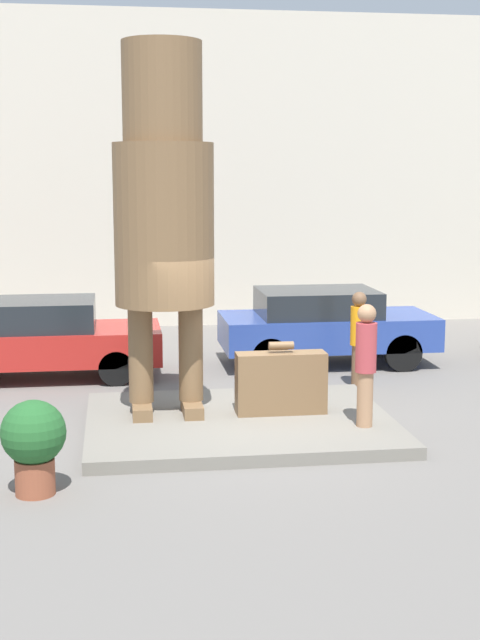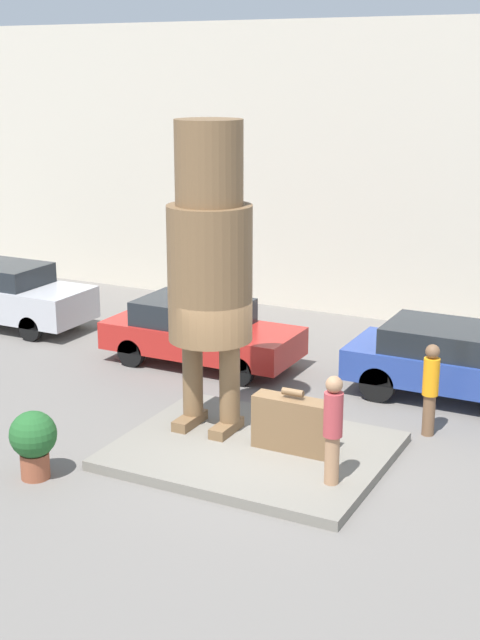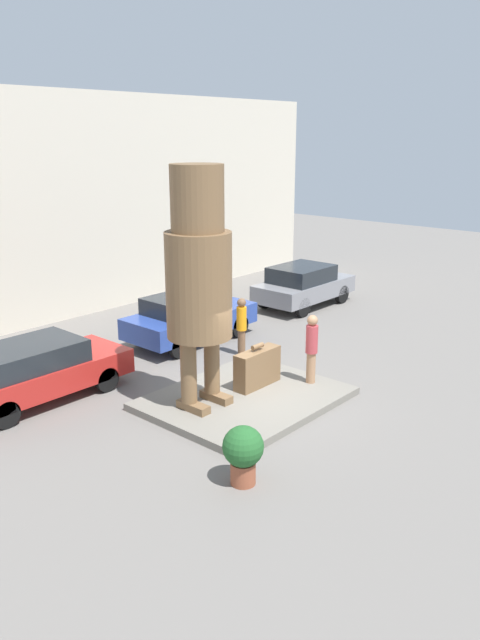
% 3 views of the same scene
% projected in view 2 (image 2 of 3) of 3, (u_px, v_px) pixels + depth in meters
% --- Properties ---
extents(ground_plane, '(60.00, 60.00, 0.00)m').
position_uv_depth(ground_plane, '(253.00, 456.00, 15.09)').
color(ground_plane, slate).
extents(pedestal, '(4.44, 3.57, 0.17)m').
position_uv_depth(pedestal, '(253.00, 451.00, 15.07)').
color(pedestal, slate).
rests_on(pedestal, ground_plane).
extents(building_backdrop, '(28.00, 0.60, 7.51)m').
position_uv_depth(building_backdrop, '(420.00, 175.00, 22.10)').
color(building_backdrop, beige).
rests_on(building_backdrop, ground_plane).
extents(statue_figure, '(1.45, 1.45, 5.36)m').
position_uv_depth(statue_figure, '(210.00, 254.00, 15.01)').
color(statue_figure, brown).
rests_on(statue_figure, pedestal).
extents(giant_suitcase, '(1.34, 0.40, 1.08)m').
position_uv_depth(giant_suitcase, '(292.00, 424.00, 14.78)').
color(giant_suitcase, brown).
rests_on(giant_suitcase, pedestal).
extents(tourist, '(0.30, 0.30, 1.74)m').
position_uv_depth(tourist, '(333.00, 425.00, 13.45)').
color(tourist, '#A87A56').
rests_on(tourist, pedestal).
extents(parked_car_silver, '(4.54, 1.74, 1.59)m').
position_uv_depth(parked_car_silver, '(4.00, 293.00, 22.49)').
color(parked_car_silver, '#B7B7BC').
rests_on(parked_car_silver, ground_plane).
extents(parked_car_red, '(4.30, 1.78, 1.44)m').
position_uv_depth(parked_car_red, '(200.00, 331.00, 19.52)').
color(parked_car_red, '#B2231E').
rests_on(parked_car_red, ground_plane).
extents(parked_car_blue, '(4.11, 1.84, 1.48)m').
position_uv_depth(parked_car_blue, '(451.00, 360.00, 17.50)').
color(parked_car_blue, '#284293').
rests_on(parked_car_blue, ground_plane).
extents(planter_pot, '(0.76, 0.76, 1.13)m').
position_uv_depth(planter_pot, '(33.00, 440.00, 14.11)').
color(planter_pot, brown).
rests_on(planter_pot, ground_plane).
extents(worker_hivis, '(0.29, 0.29, 1.69)m').
position_uv_depth(worker_hivis, '(430.00, 386.00, 15.70)').
color(worker_hivis, brown).
rests_on(worker_hivis, ground_plane).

